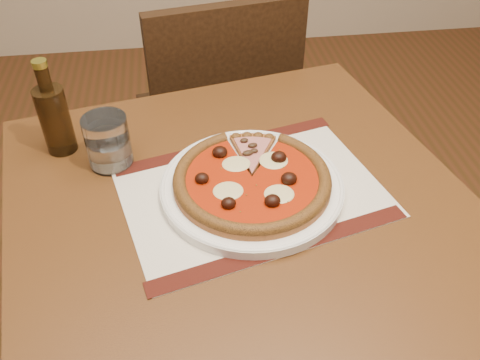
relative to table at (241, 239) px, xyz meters
name	(u,v)px	position (x,y,z in m)	size (l,w,h in m)	color
table	(241,239)	(0.00, 0.00, 0.00)	(0.94, 0.94, 0.75)	#5A3515
chair_far	(218,114)	(0.02, 0.65, -0.14)	(0.49, 0.49, 0.89)	black
placemat	(252,191)	(0.02, 0.02, 0.10)	(0.45, 0.32, 0.00)	beige
plate	(252,187)	(0.02, 0.02, 0.11)	(0.33, 0.33, 0.02)	white
pizza	(252,179)	(0.02, 0.02, 0.13)	(0.28, 0.28, 0.04)	#925723
ham_slice	(257,153)	(0.04, 0.09, 0.13)	(0.09, 0.13, 0.02)	#925723
water_glass	(108,142)	(-0.23, 0.14, 0.15)	(0.08, 0.08, 0.10)	white
bottle	(55,117)	(-0.33, 0.20, 0.18)	(0.06, 0.06, 0.19)	#36220D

